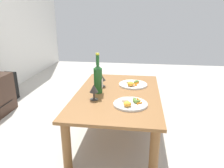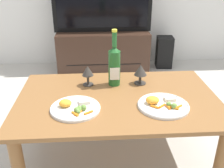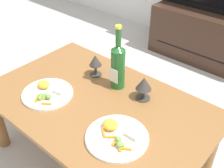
# 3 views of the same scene
# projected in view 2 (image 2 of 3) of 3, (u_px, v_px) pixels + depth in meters

# --- Properties ---
(ground_plane) EXTENTS (6.40, 6.40, 0.00)m
(ground_plane) POSITION_uv_depth(u_px,v_px,m) (117.00, 154.00, 1.80)
(ground_plane) COLOR #B7B2A8
(dining_table) EXTENTS (1.24, 0.78, 0.45)m
(dining_table) POSITION_uv_depth(u_px,v_px,m) (118.00, 107.00, 1.63)
(dining_table) COLOR brown
(dining_table) RESTS_ON ground_plane
(tv_stand) EXTENTS (1.07, 0.44, 0.48)m
(tv_stand) POSITION_uv_depth(u_px,v_px,m) (103.00, 51.00, 3.12)
(tv_stand) COLOR #382319
(tv_stand) RESTS_ON ground_plane
(tv_screen) EXTENTS (1.12, 0.05, 0.62)m
(tv_screen) POSITION_uv_depth(u_px,v_px,m) (102.00, 4.00, 2.88)
(tv_screen) COLOR black
(tv_screen) RESTS_ON tv_stand
(floor_speaker) EXTENTS (0.21, 0.21, 0.38)m
(floor_speaker) POSITION_uv_depth(u_px,v_px,m) (164.00, 52.00, 3.22)
(floor_speaker) COLOR black
(floor_speaker) RESTS_ON ground_plane
(wine_bottle) EXTENTS (0.08, 0.08, 0.38)m
(wine_bottle) POSITION_uv_depth(u_px,v_px,m) (114.00, 64.00, 1.71)
(wine_bottle) COLOR #1E5923
(wine_bottle) RESTS_ON dining_table
(goblet_left) EXTENTS (0.08, 0.08, 0.14)m
(goblet_left) POSITION_uv_depth(u_px,v_px,m) (88.00, 72.00, 1.72)
(goblet_left) COLOR #38332D
(goblet_left) RESTS_ON dining_table
(goblet_right) EXTENTS (0.09, 0.09, 0.14)m
(goblet_right) POSITION_uv_depth(u_px,v_px,m) (141.00, 71.00, 1.74)
(goblet_right) COLOR #38332D
(goblet_right) RESTS_ON dining_table
(dinner_plate_left) EXTENTS (0.28, 0.28, 0.05)m
(dinner_plate_left) POSITION_uv_depth(u_px,v_px,m) (75.00, 108.00, 1.46)
(dinner_plate_left) COLOR white
(dinner_plate_left) RESTS_ON dining_table
(dinner_plate_right) EXTENTS (0.30, 0.30, 0.06)m
(dinner_plate_right) POSITION_uv_depth(u_px,v_px,m) (163.00, 104.00, 1.49)
(dinner_plate_right) COLOR white
(dinner_plate_right) RESTS_ON dining_table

